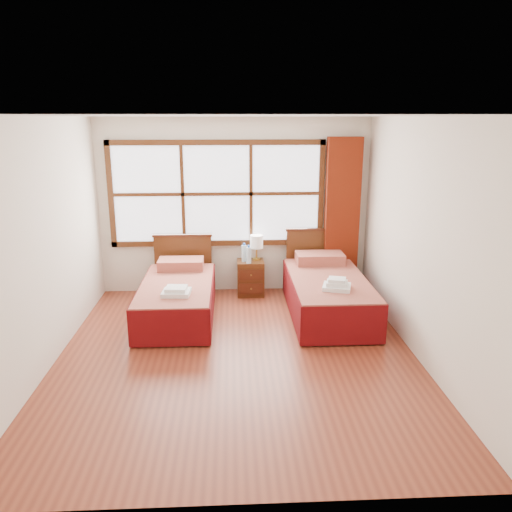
{
  "coord_description": "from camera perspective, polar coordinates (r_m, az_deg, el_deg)",
  "views": [
    {
      "loc": [
        -0.05,
        -5.11,
        2.58
      ],
      "look_at": [
        0.25,
        0.7,
        0.96
      ],
      "focal_mm": 35.0,
      "sensor_mm": 36.0,
      "label": 1
    }
  ],
  "objects": [
    {
      "name": "window",
      "position": [
        7.41,
        -4.48,
        7.09
      ],
      "size": [
        3.16,
        0.06,
        1.56
      ],
      "color": "white",
      "rests_on": "wall_back"
    },
    {
      "name": "ceiling",
      "position": [
        5.11,
        -2.47,
        15.73
      ],
      "size": [
        4.5,
        4.5,
        0.0
      ],
      "primitive_type": "plane",
      "rotation": [
        3.14,
        0.0,
        0.0
      ],
      "color": "white",
      "rests_on": "wall_back"
    },
    {
      "name": "towels_left",
      "position": [
        6.19,
        -9.09,
        -4.0
      ],
      "size": [
        0.36,
        0.32,
        0.1
      ],
      "rotation": [
        0.0,
        0.0,
        -0.08
      ],
      "color": "white",
      "rests_on": "bed_left"
    },
    {
      "name": "wall_back",
      "position": [
        7.47,
        -2.52,
        5.65
      ],
      "size": [
        4.0,
        0.0,
        4.0
      ],
      "primitive_type": "plane",
      "rotation": [
        1.57,
        0.0,
        0.0
      ],
      "color": "silver",
      "rests_on": "floor"
    },
    {
      "name": "bed_left",
      "position": [
        6.76,
        -8.94,
        -4.57
      ],
      "size": [
        0.95,
        1.97,
        0.91
      ],
      "color": "#401C0D",
      "rests_on": "floor"
    },
    {
      "name": "bottle_near",
      "position": [
        7.36,
        -1.37,
        0.34
      ],
      "size": [
        0.07,
        0.07,
        0.28
      ],
      "color": "silver",
      "rests_on": "nightstand"
    },
    {
      "name": "bottle_far",
      "position": [
        7.26,
        -0.83,
        0.12
      ],
      "size": [
        0.07,
        0.07,
        0.27
      ],
      "color": "silver",
      "rests_on": "nightstand"
    },
    {
      "name": "floor",
      "position": [
        5.73,
        -2.16,
        -11.26
      ],
      "size": [
        4.5,
        4.5,
        0.0
      ],
      "primitive_type": "plane",
      "color": "brown",
      "rests_on": "ground"
    },
    {
      "name": "towels_right",
      "position": [
        6.28,
        9.22,
        -3.26
      ],
      "size": [
        0.4,
        0.37,
        0.14
      ],
      "rotation": [
        0.0,
        0.0,
        -0.27
      ],
      "color": "white",
      "rests_on": "bed_right"
    },
    {
      "name": "bed_right",
      "position": [
        6.83,
        8.13,
        -4.13
      ],
      "size": [
        1.01,
        2.03,
        0.98
      ],
      "color": "#401C0D",
      "rests_on": "floor"
    },
    {
      "name": "lamp",
      "position": [
        7.4,
        0.06,
        1.56
      ],
      "size": [
        0.19,
        0.19,
        0.38
      ],
      "color": "gold",
      "rests_on": "nightstand"
    },
    {
      "name": "wall_right",
      "position": [
        5.66,
        18.41,
        1.63
      ],
      "size": [
        0.0,
        4.5,
        4.5
      ],
      "primitive_type": "plane",
      "rotation": [
        1.57,
        0.0,
        -1.57
      ],
      "color": "silver",
      "rests_on": "floor"
    },
    {
      "name": "wall_left",
      "position": [
        5.62,
        -23.15,
        1.08
      ],
      "size": [
        0.0,
        4.5,
        4.5
      ],
      "primitive_type": "plane",
      "rotation": [
        1.57,
        0.0,
        1.57
      ],
      "color": "silver",
      "rests_on": "floor"
    },
    {
      "name": "curtain",
      "position": [
        7.54,
        9.79,
        4.52
      ],
      "size": [
        0.5,
        0.16,
        2.3
      ],
      "primitive_type": "cube",
      "color": "maroon",
      "rests_on": "wall_back"
    },
    {
      "name": "nightstand",
      "position": [
        7.48,
        -0.63,
        -2.51
      ],
      "size": [
        0.4,
        0.4,
        0.53
      ],
      "color": "#4A2610",
      "rests_on": "floor"
    }
  ]
}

